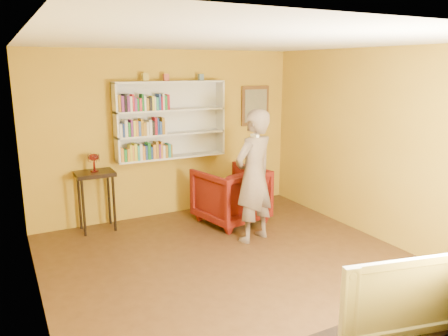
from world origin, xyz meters
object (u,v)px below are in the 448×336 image
Objects in this scene: bookshelf at (170,120)px; console_table at (95,182)px; television at (398,291)px; ruby_lustre at (94,159)px; armchair at (231,195)px; person at (254,176)px.

console_table is at bearing -172.80° from bookshelf.
console_table is 4.67m from television.
armchair is (1.97, -0.63, -0.66)m from ruby_lustre.
ruby_lustre is at bearing -172.80° from bookshelf.
bookshelf is 1.56m from armchair.
television is (-0.65, -3.07, -0.10)m from person.
armchair is at bearing -113.16° from person.
ruby_lustre is 2.38m from person.
console_table is 0.87× the size of television.
console_table is 3.34× the size of ruby_lustre.
ruby_lustre is 0.28× the size of armchair.
bookshelf is 1.53m from console_table.
person is at bearing 91.01° from television.
ruby_lustre is at bearing 118.37° from television.
person reaches higher than ruby_lustre.
television is (1.24, -4.50, 0.09)m from console_table.
television is at bearing 68.22° from armchair.
armchair is 3.96m from television.
ruby_lustre reaches higher than console_table.
console_table reaches higher than armchair.
console_table is at bearing 118.37° from television.
television is at bearing -90.24° from bookshelf.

